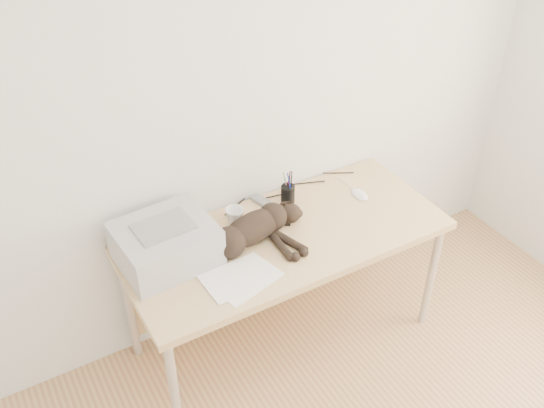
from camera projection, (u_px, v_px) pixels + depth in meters
wall_back at (248, 102)px, 2.88m from camera, size 3.50×0.00×3.50m
desk at (277, 245)px, 3.11m from camera, size 1.60×0.70×0.74m
printer at (166, 243)px, 2.76m from camera, size 0.45×0.39×0.20m
papers at (241, 278)px, 2.72m from camera, size 0.36×0.28×0.01m
cat at (250, 232)px, 2.88m from camera, size 0.71×0.33×0.16m
mug at (235, 216)px, 3.02m from camera, size 0.13×0.13×0.09m
pen_cup at (288, 194)px, 3.15m from camera, size 0.07×0.07×0.19m
remote_grey at (266, 204)px, 3.15m from camera, size 0.09×0.20×0.02m
remote_black at (287, 214)px, 3.08m from camera, size 0.13×0.16×0.02m
mouse at (360, 193)px, 3.22m from camera, size 0.07×0.12×0.04m
cable_tangle at (255, 201)px, 3.18m from camera, size 1.36×0.07×0.01m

